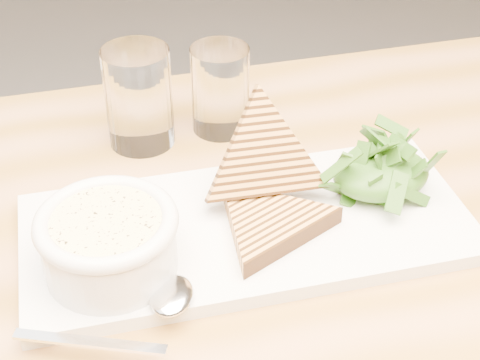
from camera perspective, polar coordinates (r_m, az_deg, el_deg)
name	(u,v)px	position (r m, az deg, el deg)	size (l,w,h in m)	color
table_top	(181,304)	(0.66, -4.60, -9.53)	(1.13, 0.76, 0.04)	#AE794B
table_leg_br	(418,245)	(1.31, 13.62, -4.93)	(0.06, 0.06, 0.71)	#AE794B
platter	(248,228)	(0.69, 0.61, -3.75)	(0.42, 0.19, 0.01)	white
soup_bowl	(110,249)	(0.64, -10.08, -5.27)	(0.11, 0.11, 0.05)	white
soup	(106,224)	(0.62, -10.34, -3.36)	(0.10, 0.10, 0.01)	#F5E193
bowl_rim	(106,222)	(0.62, -10.36, -3.22)	(0.12, 0.12, 0.01)	white
sandwich_flat	(269,223)	(0.67, 2.28, -3.38)	(0.14, 0.14, 0.02)	#CF8E43
sandwich_lean	(264,158)	(0.69, 1.89, 1.72)	(0.14, 0.14, 0.08)	#CF8E43
salad_base	(381,174)	(0.73, 10.88, 0.49)	(0.10, 0.08, 0.04)	#19450D
arugula_pile	(382,167)	(0.72, 10.95, 1.01)	(0.11, 0.10, 0.05)	#3C671E
spoon_bowl	(172,295)	(0.61, -5.32, -8.91)	(0.04, 0.05, 0.01)	silver
spoon_handle	(90,342)	(0.59, -11.58, -12.22)	(0.12, 0.01, 0.00)	silver
glass_near	(139,97)	(0.80, -7.87, 6.37)	(0.07, 0.07, 0.11)	white
glass_far	(220,89)	(0.82, -1.54, 7.03)	(0.06, 0.06, 0.10)	white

